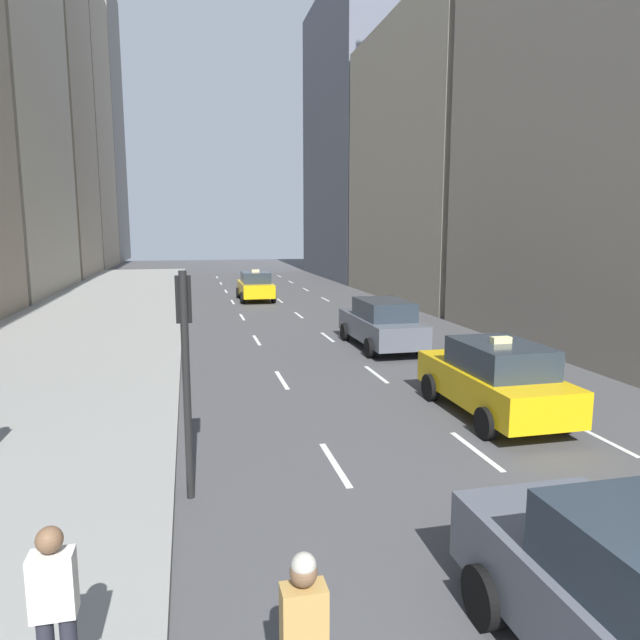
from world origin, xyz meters
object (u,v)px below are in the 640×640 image
(sedan_silver_behind, at_px, (381,323))
(taxi_second, at_px, (255,286))
(traffic_light_pole, at_px, (185,348))
(taxi_lead, at_px, (494,378))
(pedestrian_near_curb, at_px, (55,609))

(sedan_silver_behind, bearing_deg, taxi_second, 100.70)
(traffic_light_pole, bearing_deg, taxi_second, 81.05)
(taxi_second, distance_m, sedan_silver_behind, 15.07)
(sedan_silver_behind, height_order, traffic_light_pole, traffic_light_pole)
(taxi_second, bearing_deg, sedan_silver_behind, -79.30)
(taxi_second, bearing_deg, taxi_lead, -82.93)
(pedestrian_near_curb, distance_m, traffic_light_pole, 4.46)
(sedan_silver_behind, bearing_deg, pedestrian_near_curb, -118.66)
(taxi_lead, bearing_deg, sedan_silver_behind, 90.00)
(taxi_second, xyz_separation_m, pedestrian_near_curb, (-5.05, -29.17, 0.19))
(taxi_lead, height_order, taxi_second, same)
(sedan_silver_behind, distance_m, pedestrian_near_curb, 16.37)
(taxi_lead, distance_m, pedestrian_near_curb, 10.25)
(taxi_lead, bearing_deg, taxi_second, 97.07)
(taxi_lead, height_order, sedan_silver_behind, taxi_lead)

